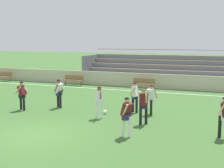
# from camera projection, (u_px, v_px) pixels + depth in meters

# --- Properties ---
(ground_plane) EXTENTS (160.00, 160.00, 0.00)m
(ground_plane) POSITION_uv_depth(u_px,v_px,m) (37.00, 135.00, 12.62)
(ground_plane) COLOR #3D662D
(field_line_sideline) EXTENTS (44.00, 0.12, 0.01)m
(field_line_sideline) POSITION_uv_depth(u_px,v_px,m) (129.00, 91.00, 23.79)
(field_line_sideline) COLOR white
(field_line_sideline) RESTS_ON ground
(sideline_wall) EXTENTS (48.00, 0.16, 1.18)m
(sideline_wall) POSITION_uv_depth(u_px,v_px,m) (136.00, 80.00, 25.45)
(sideline_wall) COLOR beige
(sideline_wall) RESTS_ON ground
(bleacher_stand) EXTENTS (17.95, 3.79, 3.03)m
(bleacher_stand) POSITION_uv_depth(u_px,v_px,m) (182.00, 70.00, 26.89)
(bleacher_stand) COLOR #897051
(bleacher_stand) RESTS_ON ground
(bench_near_wall_gap) EXTENTS (1.80, 0.40, 0.90)m
(bench_near_wall_gap) POSITION_uv_depth(u_px,v_px,m) (74.00, 79.00, 26.50)
(bench_near_wall_gap) COLOR olive
(bench_near_wall_gap) RESTS_ON ground
(bench_far_right) EXTENTS (1.80, 0.40, 0.90)m
(bench_far_right) POSITION_uv_depth(u_px,v_px,m) (144.00, 83.00, 24.23)
(bench_far_right) COLOR olive
(bench_far_right) RESTS_ON ground
(bench_centre_sideline) EXTENTS (1.80, 0.40, 0.90)m
(bench_centre_sideline) POSITION_uv_depth(u_px,v_px,m) (4.00, 75.00, 29.21)
(bench_centre_sideline) COLOR olive
(bench_centre_sideline) RESTS_ON ground
(player_white_wide_left) EXTENTS (0.52, 0.60, 1.63)m
(player_white_wide_left) POSITION_uv_depth(u_px,v_px,m) (99.00, 99.00, 15.17)
(player_white_wide_left) COLOR white
(player_white_wide_left) RESTS_ON ground
(player_white_pressing_high) EXTENTS (0.51, 0.49, 1.67)m
(player_white_pressing_high) POSITION_uv_depth(u_px,v_px,m) (135.00, 94.00, 16.43)
(player_white_pressing_high) COLOR black
(player_white_pressing_high) RESTS_ON ground
(player_dark_on_ball) EXTENTS (0.53, 0.44, 1.69)m
(player_dark_on_ball) POSITION_uv_depth(u_px,v_px,m) (224.00, 114.00, 12.03)
(player_dark_on_ball) COLOR black
(player_dark_on_ball) RESTS_ON ground
(player_dark_overlapping) EXTENTS (0.64, 0.44, 1.63)m
(player_dark_overlapping) POSITION_uv_depth(u_px,v_px,m) (22.00, 93.00, 16.96)
(player_dark_overlapping) COLOR black
(player_dark_overlapping) RESTS_ON ground
(player_white_challenging) EXTENTS (0.65, 0.54, 1.61)m
(player_white_challenging) POSITION_uv_depth(u_px,v_px,m) (151.00, 97.00, 15.94)
(player_white_challenging) COLOR black
(player_white_challenging) RESTS_ON ground
(player_dark_deep_cover) EXTENTS (0.52, 0.62, 1.64)m
(player_dark_deep_cover) POSITION_uv_depth(u_px,v_px,m) (127.00, 113.00, 12.24)
(player_dark_deep_cover) COLOR white
(player_dark_deep_cover) RESTS_ON ground
(player_white_wide_right) EXTENTS (0.42, 0.48, 1.66)m
(player_white_wide_right) POSITION_uv_depth(u_px,v_px,m) (59.00, 91.00, 17.57)
(player_white_wide_right) COLOR black
(player_white_wide_right) RESTS_ON ground
(player_dark_trailing_run) EXTENTS (0.44, 0.52, 1.68)m
(player_dark_trailing_run) POSITION_uv_depth(u_px,v_px,m) (144.00, 103.00, 14.03)
(player_dark_trailing_run) COLOR black
(player_dark_trailing_run) RESTS_ON ground
(soccer_ball) EXTENTS (0.22, 0.22, 0.22)m
(soccer_ball) POSITION_uv_depth(u_px,v_px,m) (105.00, 112.00, 16.16)
(soccer_ball) COLOR white
(soccer_ball) RESTS_ON ground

